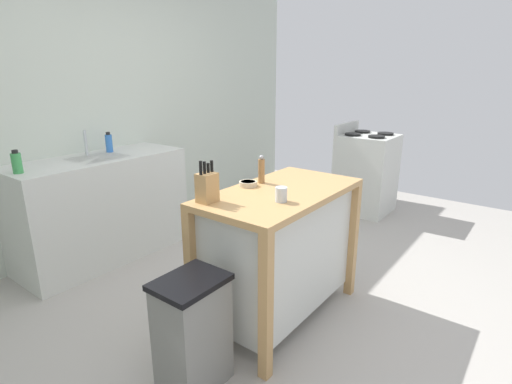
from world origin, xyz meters
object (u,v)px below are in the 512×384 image
Objects in this scene: drinking_cup at (281,194)px; bottle_dish_soap at (109,143)px; sink_faucet at (86,143)px; bowl_ceramic_small at (248,184)px; knife_block at (207,187)px; pepper_grinder at (261,170)px; stove at (366,173)px; trash_bin at (193,333)px; bottle_hand_soap at (17,163)px; kitchen_island at (280,247)px.

bottle_dish_soap reaches higher than drinking_cup.
bottle_dish_soap is (0.20, -0.03, -0.03)m from sink_faucet.
knife_block is at bearing -177.67° from bowl_ceramic_small.
knife_block is 0.52m from pepper_grinder.
stove is at bearing 3.79° from bowl_ceramic_small.
sink_faucet is at bearing 72.03° from trash_bin.
bowl_ceramic_small is at bearing 169.71° from pepper_grinder.
bottle_dish_soap is 0.87m from bottle_hand_soap.
trash_bin is 0.61× the size of stove.
bowl_ceramic_small is (0.40, 0.02, -0.07)m from knife_block.
kitchen_island is at bearing 0.29° from trash_bin.
knife_block is at bearing -105.54° from bottle_dish_soap.
sink_faucet is at bearing 98.47° from pepper_grinder.
pepper_grinder is 1.76m from bottle_hand_soap.
kitchen_island is 1.82× the size of trash_bin.
bowl_ceramic_small is at bearing -85.38° from sink_faucet.
drinking_cup is 0.39× the size of sink_faucet.
bowl_ceramic_small is at bearing 104.31° from kitchen_island.
bowl_ceramic_small is 1.36× the size of drinking_cup.
bottle_dish_soap is (0.46, 1.67, 0.01)m from knife_block.
drinking_cup is (0.26, -0.33, -0.05)m from knife_block.
knife_block is 1.47× the size of bottle_hand_soap.
knife_block is at bearing 179.41° from pepper_grinder.
knife_block reaches higher than bowl_ceramic_small.
trash_bin is at bearing -149.68° from knife_block.
sink_faucet is (-0.14, 1.69, 0.11)m from bowl_ceramic_small.
pepper_grinder is 1.73m from sink_faucet.
bottle_hand_soap is (-0.03, 1.71, 0.68)m from trash_bin.
kitchen_island is at bearing -75.69° from bowl_ceramic_small.
pepper_grinder is 1.05× the size of bottle_dish_soap.
bottle_hand_soap reaches higher than stove.
trash_bin is (-0.81, -0.00, -0.19)m from kitchen_island.
drinking_cup is 2.02m from bottle_dish_soap.
kitchen_island is 6.32× the size of bottle_dish_soap.
trash_bin is at bearing -107.97° from sink_faucet.
pepper_grinder is (0.06, 0.20, 0.49)m from kitchen_island.
bowl_ceramic_small is 0.11× the size of stove.
drinking_cup is 0.08× the size of stove.
knife_block is 0.40m from bowl_ceramic_small.
drinking_cup reaches higher than trash_bin.
kitchen_island is 0.53m from pepper_grinder.
kitchen_island is 9.80× the size of bowl_ceramic_small.
pepper_grinder is at bearing 72.98° from kitchen_island.
bottle_dish_soap reaches higher than stove.
bottle_dish_soap is at bearing 84.21° from drinking_cup.
stove is at bearing 4.50° from pepper_grinder.
bottle_dish_soap is at bearing 87.67° from bowl_ceramic_small.
bottle_hand_soap is at bearing 109.48° from drinking_cup.
sink_faucet is (-0.25, 1.71, 0.04)m from pepper_grinder.
sink_faucet reaches higher than bottle_dish_soap.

